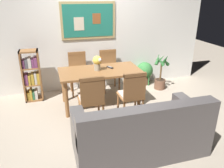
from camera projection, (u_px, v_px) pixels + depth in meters
name	position (u px, v px, depth m)	size (l,w,h in m)	color
ground_plane	(113.00, 111.00, 4.24)	(12.00, 12.00, 0.00)	tan
wall_back_with_painting	(95.00, 31.00, 4.96)	(5.20, 0.14, 2.60)	silver
dining_table	(100.00, 75.00, 4.29)	(1.55, 0.81, 0.72)	brown
dining_chair_near_left	(91.00, 97.00, 3.59)	(0.40, 0.41, 0.91)	brown
dining_chair_far_right	(109.00, 67.00, 5.07)	(0.40, 0.41, 0.91)	brown
dining_chair_far_left	(78.00, 70.00, 4.88)	(0.40, 0.41, 0.91)	brown
dining_chair_near_right	(132.00, 92.00, 3.76)	(0.40, 0.41, 0.91)	brown
leather_couch	(140.00, 133.00, 3.04)	(1.80, 0.84, 0.84)	#514C4C
bookshelf	(32.00, 76.00, 4.55)	(0.36, 0.28, 1.06)	brown
potted_ivy	(145.00, 72.00, 5.45)	(0.40, 0.40, 0.58)	brown
potted_palm	(161.00, 76.00, 5.15)	(0.35, 0.37, 0.84)	brown
flower_vase	(97.00, 62.00, 4.19)	(0.18, 0.18, 0.28)	tan
tv_remote	(110.00, 67.00, 4.39)	(0.11, 0.16, 0.02)	black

